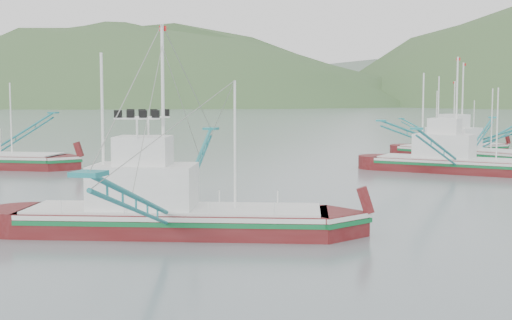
% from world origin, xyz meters
% --- Properties ---
extents(ground, '(1200.00, 1200.00, 0.00)m').
position_xyz_m(ground, '(0.00, 0.00, 0.00)').
color(ground, slate).
rests_on(ground, ground).
extents(main_boat, '(15.16, 26.38, 10.78)m').
position_xyz_m(main_boat, '(-3.01, 1.16, 1.87)').
color(main_boat, '#530D0F').
rests_on(main_boat, ground).
extents(bg_boat_right, '(14.94, 25.65, 10.58)m').
position_xyz_m(bg_boat_right, '(11.17, 32.19, 1.96)').
color(bg_boat_right, '#530D0F').
rests_on(bg_boat_right, ground).
extents(bg_boat_far, '(16.34, 19.06, 8.73)m').
position_xyz_m(bg_boat_far, '(11.30, 52.33, 1.86)').
color(bg_boat_far, '#530D0F').
rests_on(bg_boat_far, ground).
extents(bg_boat_extra, '(19.33, 23.33, 10.58)m').
position_xyz_m(bg_boat_extra, '(11.99, 44.07, 2.25)').
color(bg_boat_extra, '#530D0F').
rests_on(bg_boat_extra, ground).
extents(headland_left, '(448.00, 308.00, 210.00)m').
position_xyz_m(headland_left, '(-180.00, 360.00, 0.00)').
color(headland_left, '#39592E').
rests_on(headland_left, ground).
extents(ridge_distant, '(960.00, 400.00, 240.00)m').
position_xyz_m(ridge_distant, '(30.00, 560.00, 0.00)').
color(ridge_distant, slate).
rests_on(ridge_distant, ground).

